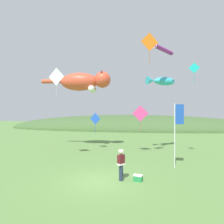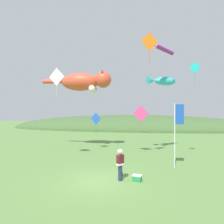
{
  "view_description": "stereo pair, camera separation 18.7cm",
  "coord_description": "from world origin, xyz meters",
  "views": [
    {
      "loc": [
        2.28,
        -11.13,
        4.0
      ],
      "look_at": [
        0.0,
        4.0,
        3.9
      ],
      "focal_mm": 32.0,
      "sensor_mm": 36.0,
      "label": 1
    },
    {
      "loc": [
        2.46,
        -11.1,
        4.0
      ],
      "look_at": [
        0.0,
        4.0,
        3.9
      ],
      "focal_mm": 32.0,
      "sensor_mm": 36.0,
      "label": 2
    }
  ],
  "objects": [
    {
      "name": "ground_plane",
      "position": [
        0.0,
        0.0,
        0.0
      ],
      "size": [
        120.0,
        120.0,
        0.0
      ],
      "primitive_type": "plane",
      "color": "#5B8442"
    },
    {
      "name": "distant_hill_ridge",
      "position": [
        0.0,
        32.87,
        0.0
      ],
      "size": [
        56.29,
        15.42,
        6.2
      ],
      "color": "#426033",
      "rests_on": "ground"
    },
    {
      "name": "festival_attendant",
      "position": [
        1.09,
        0.2,
        0.95
      ],
      "size": [
        0.47,
        0.49,
        1.77
      ],
      "color": "#232D47",
      "rests_on": "ground"
    },
    {
      "name": "kite_spool",
      "position": [
        1.06,
        1.19,
        0.11
      ],
      "size": [
        0.14,
        0.23,
        0.23
      ],
      "color": "olive",
      "rests_on": "ground"
    },
    {
      "name": "picnic_cooler",
      "position": [
        2.06,
        0.24,
        0.18
      ],
      "size": [
        0.56,
        0.44,
        0.36
      ],
      "color": "#268C4C",
      "rests_on": "ground"
    },
    {
      "name": "festival_banner_pole",
      "position": [
        4.7,
        3.37,
        2.95
      ],
      "size": [
        0.66,
        0.08,
        4.51
      ],
      "color": "silver",
      "rests_on": "ground"
    },
    {
      "name": "kite_giant_cat",
      "position": [
        -3.73,
        9.18,
        7.05
      ],
      "size": [
        7.38,
        2.27,
        2.24
      ],
      "color": "#E04C33"
    },
    {
      "name": "kite_fish_windsock",
      "position": [
        4.16,
        8.79,
        6.9
      ],
      "size": [
        3.09,
        2.11,
        0.94
      ],
      "color": "#33B2CC"
    },
    {
      "name": "kite_tube_streamer",
      "position": [
        4.15,
        7.07,
        9.44
      ],
      "size": [
        2.08,
        2.86,
        0.44
      ],
      "color": "#8C268C"
    },
    {
      "name": "kite_diamond_blue",
      "position": [
        -2.44,
        8.73,
        3.17
      ],
      "size": [
        1.15,
        0.48,
        2.14
      ],
      "color": "blue"
    },
    {
      "name": "kite_diamond_orange",
      "position": [
        2.85,
        4.34,
        9.24
      ],
      "size": [
        1.33,
        0.54,
        2.33
      ],
      "color": "orange"
    },
    {
      "name": "kite_diamond_teal",
      "position": [
        6.49,
        5.97,
        7.47
      ],
      "size": [
        0.84,
        0.24,
        1.77
      ],
      "color": "#19BFBF"
    },
    {
      "name": "kite_diamond_pink",
      "position": [
        2.13,
        7.48,
        3.73
      ],
      "size": [
        1.48,
        0.31,
        2.41
      ],
      "color": "#E53F8C"
    },
    {
      "name": "kite_diamond_white",
      "position": [
        -4.4,
        3.74,
        6.67
      ],
      "size": [
        1.39,
        0.31,
        2.31
      ],
      "color": "white"
    }
  ]
}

